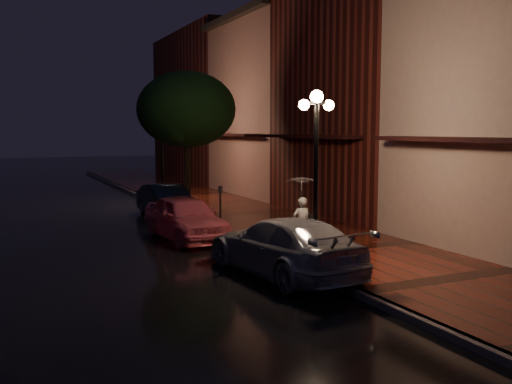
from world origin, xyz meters
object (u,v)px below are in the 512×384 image
woman_with_umbrella (302,201)px  parking_meter (220,202)px  streetlamp_near (316,166)px  silver_car (284,246)px  streetlamp_far (162,149)px  navy_car (167,201)px  street_tree (187,112)px  pink_car (186,218)px

woman_with_umbrella → parking_meter: size_ratio=1.44×
parking_meter → woman_with_umbrella: bearing=-72.4°
streetlamp_near → silver_car: bearing=-173.0°
streetlamp_far → silver_car: streetlamp_far is taller
navy_car → parking_meter: 4.11m
street_tree → silver_car: 11.72m
woman_with_umbrella → streetlamp_near: bearing=73.2°
streetlamp_far → street_tree: size_ratio=0.74×
street_tree → parking_meter: bearing=-95.3°
streetlamp_near → silver_car: streetlamp_near is taller
pink_car → silver_car: pink_car is taller
pink_car → navy_car: (0.76, 4.88, -0.06)m
street_tree → woman_with_umbrella: 9.73m
streetlamp_far → pink_car: bearing=-101.0°
street_tree → navy_car: (-1.21, -0.96, -3.59)m
pink_car → navy_car: pink_car is taller
street_tree → parking_meter: 5.96m
streetlamp_far → woman_with_umbrella: streetlamp_far is taller
navy_car → street_tree: bearing=35.2°
street_tree → navy_car: 3.91m
streetlamp_far → navy_car: size_ratio=1.08×
streetlamp_near → navy_car: (-0.95, 10.03, -1.94)m
street_tree → parking_meter: size_ratio=4.04×
pink_car → navy_car: bearing=76.8°
pink_car → navy_car: size_ratio=1.05×
silver_car → woman_with_umbrella: woman_with_umbrella is taller
street_tree → silver_car: street_tree is taller
navy_car → silver_car: size_ratio=0.82×
navy_car → parking_meter: bearing=-82.8°
navy_car → streetlamp_near: bearing=-87.9°
pink_car → silver_car: bearing=-86.1°
streetlamp_far → navy_car: bearing=-103.5°
woman_with_umbrella → parking_meter: woman_with_umbrella is taller
parking_meter → navy_car: bearing=108.3°
streetlamp_far → streetlamp_near: bearing=-90.0°
streetlamp_near → pink_car: size_ratio=1.03×
streetlamp_near → parking_meter: (-0.20, 6.00, -1.58)m
navy_car → woman_with_umbrella: (1.50, -8.37, 0.86)m
silver_car → streetlamp_near: bearing=-179.4°
navy_car → silver_car: silver_car is taller
parking_meter → silver_car: bearing=-89.2°
streetlamp_near → silver_car: size_ratio=0.89×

